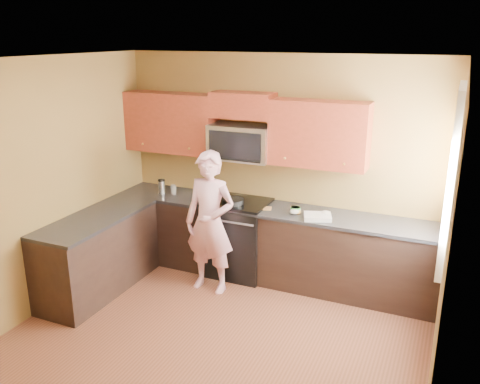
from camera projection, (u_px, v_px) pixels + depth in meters
The scene contains 26 objects.
floor at pixel (205, 351), 4.84m from camera, with size 4.00×4.00×0.00m, color brown.
ceiling at pixel (198, 61), 4.03m from camera, with size 4.00×4.00×0.00m, color white.
wall_back at pixel (278, 167), 6.19m from camera, with size 4.00×4.00×0.00m, color brown.
wall_front at pixel (26, 340), 2.69m from camera, with size 4.00×4.00×0.00m, color brown.
wall_left at pixel (30, 192), 5.20m from camera, with size 4.00×4.00×0.00m, color brown.
wall_right at pixel (445, 258), 3.67m from camera, with size 4.00×4.00×0.00m, color brown.
cabinet_back_run at pixel (268, 244), 6.20m from camera, with size 4.00×0.60×0.88m, color black.
cabinet_left_run at pixel (98, 255), 5.89m from camera, with size 0.60×1.60×0.88m, color black.
countertop_back at pixel (268, 209), 6.05m from camera, with size 4.00×0.62×0.04m, color black.
countertop_left at pixel (96, 218), 5.75m from camera, with size 0.62×1.60×0.04m, color black.
stove at pixel (237, 237), 6.32m from camera, with size 0.76×0.65×0.95m, color black, non-canonical shape.
microwave at pixel (241, 159), 6.14m from camera, with size 0.76×0.40×0.42m, color silver, non-canonical shape.
upper_cab_left at pixel (173, 151), 6.54m from camera, with size 1.22×0.33×0.75m, color maroon, non-canonical shape.
upper_cab_right at pixel (317, 166), 5.81m from camera, with size 1.12×0.33×0.75m, color maroon, non-canonical shape.
upper_cab_over_mw at pixel (243, 105), 5.97m from camera, with size 0.76×0.33×0.30m, color maroon.
window at pixel (452, 177), 4.64m from camera, with size 0.06×1.06×1.66m, color white, non-canonical shape.
woman at pixel (210, 223), 5.79m from camera, with size 0.61×0.40×1.67m, color pink.
frying_pan at pixel (233, 203), 6.09m from camera, with size 0.27×0.47×0.06m, color black, non-canonical shape.
butter_tub at pixel (295, 213), 5.87m from camera, with size 0.12×0.12×0.08m, color yellow, non-canonical shape.
toast_slice at pixel (267, 208), 5.99m from camera, with size 0.11×0.11×0.01m, color #B27F47.
napkin_a at pixel (294, 211), 5.82m from camera, with size 0.11×0.12×0.06m, color silver.
napkin_b at pixel (326, 214), 5.73m from camera, with size 0.12×0.13×0.07m, color silver.
dish_towel at pixel (318, 217), 5.67m from camera, with size 0.30×0.24×0.05m, color white.
travel_mug at pixel (162, 193), 6.57m from camera, with size 0.09×0.09×0.19m, color silver, non-canonical shape.
glass_a at pixel (174, 190), 6.53m from camera, with size 0.07×0.07×0.12m, color silver.
glass_b at pixel (173, 189), 6.53m from camera, with size 0.07×0.07×0.12m, color silver.
Camera 1 is at (1.98, -3.68, 2.91)m, focal length 37.79 mm.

